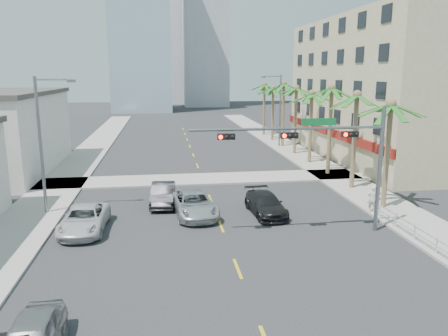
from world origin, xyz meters
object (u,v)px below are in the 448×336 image
car_lane_right (266,204)px  pedestrian (372,199)px  car_parked_far (84,219)px  traffic_signal_mast (328,148)px  car_lane_center (194,204)px  car_lane_left (163,194)px

car_lane_right → pedestrian: 7.12m
car_parked_far → traffic_signal_mast: bearing=-7.6°
car_lane_right → pedestrian: (7.07, -0.81, 0.32)m
car_lane_right → traffic_signal_mast: bearing=-61.4°
car_parked_far → car_lane_right: size_ratio=1.08×
car_lane_center → car_lane_right: size_ratio=1.14×
car_lane_center → pedestrian: (11.79, -1.26, 0.25)m
traffic_signal_mast → pedestrian: 6.83m
traffic_signal_mast → car_lane_left: size_ratio=2.40×
pedestrian → traffic_signal_mast: bearing=39.4°
car_parked_far → car_lane_right: 11.46m
car_lane_center → car_lane_left: bearing=119.7°
car_lane_center → car_lane_right: (4.72, -0.46, -0.06)m
car_lane_right → car_parked_far: bearing=-176.2°
car_parked_far → car_lane_left: 6.64m
car_lane_left → car_lane_center: bearing=-50.1°
car_parked_far → pedestrian: bearing=4.5°
traffic_signal_mast → car_lane_right: (-2.55, 3.96, -4.36)m
car_lane_center → car_parked_far: bearing=-169.5°
car_parked_far → car_lane_left: (4.63, 4.76, 0.03)m
car_lane_center → pedestrian: 11.86m
traffic_signal_mast → car_parked_far: bearing=170.4°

